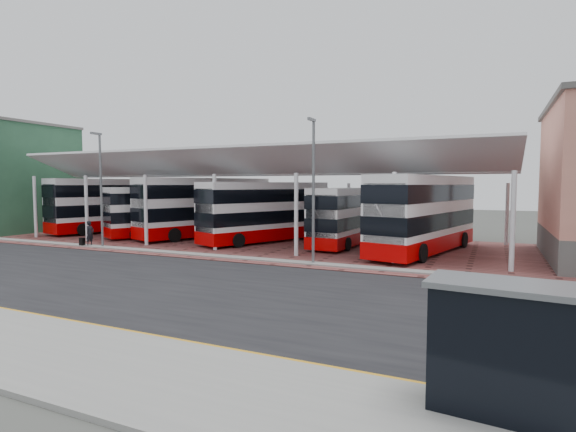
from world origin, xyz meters
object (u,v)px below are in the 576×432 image
bus_2 (205,208)px  bus_5 (424,215)px  pedestrian (90,234)px  bus_3 (266,212)px  bus_4 (348,216)px  bus_shelter (530,340)px  bus_1 (168,212)px  bus_0 (115,205)px

bus_2 → bus_5: size_ratio=0.99×
bus_5 → pedestrian: (-22.23, -6.94, -1.56)m
bus_5 → bus_3: bearing=-170.0°
bus_2 → bus_4: bus_2 is taller
bus_2 → bus_shelter: bearing=-24.2°
bus_2 → pedestrian: (-4.10, -8.38, -1.55)m
pedestrian → bus_4: bearing=-66.3°
bus_1 → bus_0: bearing=-159.9°
bus_5 → pedestrian: size_ratio=6.78×
bus_3 → bus_0: bearing=-160.0°
bus_5 → bus_shelter: size_ratio=3.82×
bus_4 → bus_shelter: bus_4 is taller
bus_5 → pedestrian: 23.34m
bus_3 → bus_shelter: bus_3 is taller
bus_shelter → pedestrian: bearing=157.6°
bus_0 → bus_shelter: bearing=-19.6°
bus_3 → bus_5: size_ratio=0.91×
bus_3 → bus_4: bearing=33.5°
bus_4 → bus_0: bearing=-176.1°
bus_1 → bus_3: 9.40m
bus_0 → bus_5: (28.60, -1.65, 0.02)m
bus_2 → bus_0: bearing=-160.7°
bus_2 → bus_4: (12.46, 0.33, -0.39)m
bus_3 → bus_4: (6.27, 1.12, -0.21)m
bus_3 → pedestrian: (-10.30, -7.60, -1.37)m
bus_4 → bus_3: bearing=-166.3°
bus_0 → bus_3: (16.66, -0.99, -0.17)m
bus_4 → bus_shelter: (10.40, -22.94, -0.43)m
bus_5 → bus_0: bearing=-170.2°
bus_1 → bus_2: bearing=44.4°
bus_4 → bus_5: size_ratio=0.83×
pedestrian → bus_3: bearing=-57.6°
bus_4 → pedestrian: bus_4 is taller
bus_0 → bus_shelter: (33.33, -22.82, -0.81)m
bus_0 → bus_5: bus_5 is taller
bus_2 → bus_5: 18.19m
bus_0 → bus_3: 16.69m
bus_5 → bus_shelter: (4.73, -21.16, -0.83)m
bus_0 → bus_4: bus_0 is taller
bus_3 → pedestrian: bus_3 is taller
bus_4 → pedestrian: 18.76m
bus_2 → bus_3: bearing=13.2°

